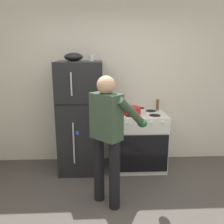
# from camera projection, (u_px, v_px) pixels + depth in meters

# --- Properties ---
(kitchen_wall_back) EXTENTS (6.00, 0.10, 2.70)m
(kitchen_wall_back) POSITION_uv_depth(u_px,v_px,m) (111.00, 83.00, 4.03)
(kitchen_wall_back) COLOR silver
(kitchen_wall_back) RESTS_ON ground
(refrigerator) EXTENTS (0.68, 0.72, 1.72)m
(refrigerator) POSITION_uv_depth(u_px,v_px,m) (81.00, 117.00, 3.76)
(refrigerator) COLOR black
(refrigerator) RESTS_ON ground
(stove_range) EXTENTS (0.76, 0.67, 0.92)m
(stove_range) POSITION_uv_depth(u_px,v_px,m) (141.00, 141.00, 3.89)
(stove_range) COLOR white
(stove_range) RESTS_ON ground
(person_cook) EXTENTS (0.71, 0.74, 1.60)m
(person_cook) POSITION_uv_depth(u_px,v_px,m) (109.00, 130.00, 2.83)
(person_cook) COLOR black
(person_cook) RESTS_ON ground
(red_pot) EXTENTS (0.37, 0.27, 0.11)m
(red_pot) POSITION_uv_depth(u_px,v_px,m) (132.00, 110.00, 3.72)
(red_pot) COLOR red
(red_pot) RESTS_ON stove_range
(coffee_mug) EXTENTS (0.11, 0.08, 0.10)m
(coffee_mug) POSITION_uv_depth(u_px,v_px,m) (92.00, 58.00, 3.60)
(coffee_mug) COLOR silver
(coffee_mug) RESTS_ON refrigerator
(pepper_mill) EXTENTS (0.05, 0.05, 0.17)m
(pepper_mill) POSITION_uv_depth(u_px,v_px,m) (158.00, 105.00, 3.98)
(pepper_mill) COLOR brown
(pepper_mill) RESTS_ON stove_range
(mixing_bowl) EXTENTS (0.27, 0.27, 0.12)m
(mixing_bowl) POSITION_uv_depth(u_px,v_px,m) (74.00, 57.00, 3.54)
(mixing_bowl) COLOR black
(mixing_bowl) RESTS_ON refrigerator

